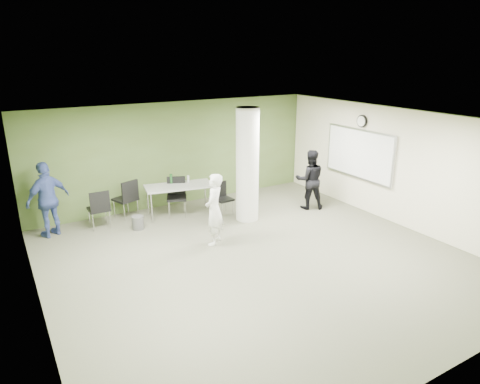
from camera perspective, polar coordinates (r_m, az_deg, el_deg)
floor at (r=8.84m, az=2.22°, el=-8.92°), size 8.00×8.00×0.00m
ceiling at (r=7.97m, az=2.46°, el=9.33°), size 8.00×8.00×0.00m
wall_back at (r=11.73m, az=-8.36°, el=5.04°), size 8.00×2.80×0.02m
wall_left at (r=7.10m, az=-26.05°, el=-5.42°), size 0.02×8.00×2.80m
wall_right_cream at (r=10.92m, az=20.29°, el=3.12°), size 0.02×8.00×2.80m
column at (r=10.43m, az=0.99°, el=3.59°), size 0.56×0.56×2.80m
whiteboard at (r=11.60m, az=15.57°, el=4.93°), size 0.05×2.30×1.30m
wall_clock at (r=11.45m, az=15.93°, el=9.07°), size 0.06×0.32×0.32m
folding_table at (r=10.98m, az=-8.14°, el=0.66°), size 1.80×1.03×1.06m
wastebasket at (r=10.47m, az=-13.45°, el=-4.00°), size 0.28×0.28×0.32m
chair_back_left at (r=10.61m, az=-18.26°, el=-1.84°), size 0.48×0.48×0.96m
chair_back_right at (r=11.06m, az=-14.80°, el=-0.53°), size 0.65×0.65×1.01m
chair_table_left at (r=11.09m, az=-8.46°, el=-0.16°), size 0.64×0.64×0.99m
chair_table_right at (r=11.08m, az=-2.39°, el=-0.50°), size 0.45×0.45×0.83m
woman_white at (r=9.22m, az=-3.46°, el=-2.35°), size 0.68×0.68×1.59m
man_black at (r=11.51m, az=9.30°, el=1.65°), size 0.97×0.89×1.60m
man_blue at (r=10.52m, az=-24.22°, el=-0.92°), size 1.11×0.81×1.74m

